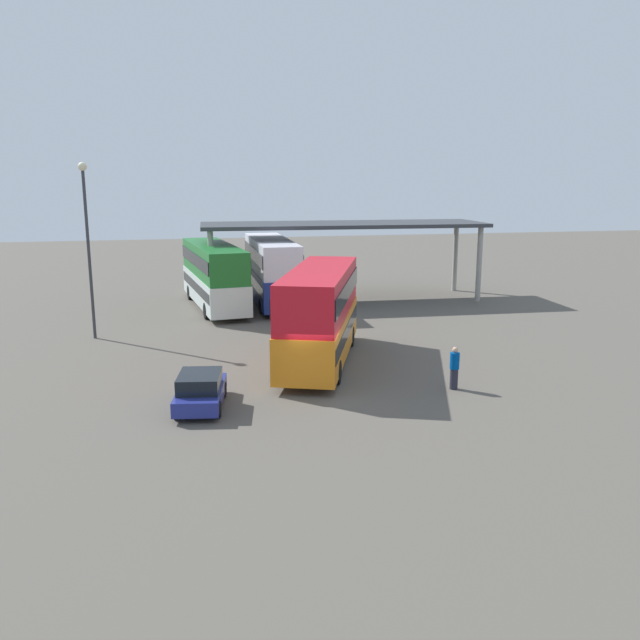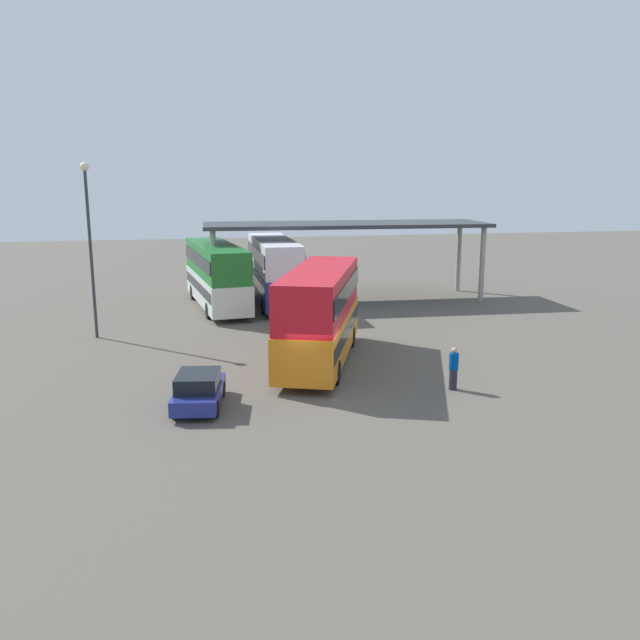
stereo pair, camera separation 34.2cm
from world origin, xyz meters
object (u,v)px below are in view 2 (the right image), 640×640
Objects in this scene: double_decker_main at (320,312)px; double_decker_near_canopy at (216,273)px; lamppost_tall at (89,232)px; parked_hatchback at (199,390)px; double_decker_mid_row at (274,269)px; pedestrian_waiting at (454,369)px.

double_decker_main is 14.87m from double_decker_near_canopy.
double_decker_main is 1.13× the size of lamppost_tall.
lamppost_tall is at bearing 31.86° from parked_hatchback.
double_decker_main is 13.29m from lamppost_tall.
parked_hatchback is at bearing 168.21° from double_decker_near_canopy.
double_decker_main is 0.94× the size of double_decker_mid_row.
double_decker_mid_row is (5.57, 20.03, 1.72)m from parked_hatchback.
lamppost_tall reaches higher than double_decker_mid_row.
double_decker_near_canopy is (1.68, 19.41, 1.61)m from parked_hatchback.
double_decker_near_canopy is at bearing 35.73° from double_decker_main.
parked_hatchback is 19.55m from double_decker_near_canopy.
pedestrian_waiting is at bearing -166.93° from double_decker_mid_row.
pedestrian_waiting reaches higher than parked_hatchback.
double_decker_main is at bearing -171.34° from double_decker_near_canopy.
pedestrian_waiting is at bearing -118.41° from double_decker_main.
parked_hatchback is 0.34× the size of double_decker_near_canopy.
pedestrian_waiting is (4.52, -19.99, -1.51)m from double_decker_mid_row.
double_decker_main reaches higher than pedestrian_waiting.
pedestrian_waiting is (10.09, 0.04, 0.21)m from parked_hatchback.
pedestrian_waiting is at bearing -163.37° from double_decker_near_canopy.
double_decker_mid_row is 13.64m from lamppost_tall.
lamppost_tall is (-5.09, 12.19, 4.97)m from parked_hatchback.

